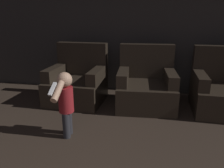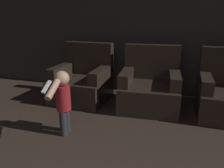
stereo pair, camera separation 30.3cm
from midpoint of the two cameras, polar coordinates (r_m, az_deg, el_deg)
name	(u,v)px [view 1 (the left image)]	position (r m, az deg, el deg)	size (l,w,h in m)	color
wall_back	(141,23)	(4.18, 5.46, 15.46)	(8.40, 0.05, 2.60)	#33302D
armchair_left	(78,83)	(3.87, -11.21, 0.33)	(0.94, 0.91, 0.98)	black
armchair_middle	(146,86)	(3.62, 6.50, -0.69)	(0.97, 0.94, 0.98)	black
armchair_right	(223,91)	(3.74, 25.10, -1.68)	(0.93, 0.90, 0.98)	black
person_toddler	(66,100)	(2.69, -15.22, -4.06)	(0.18, 0.57, 0.82)	#28282D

